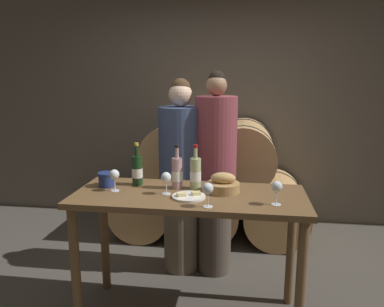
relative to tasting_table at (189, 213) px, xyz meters
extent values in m
cube|color=#60594F|center=(0.00, 2.03, 0.82)|extent=(10.00, 0.12, 3.20)
cylinder|color=tan|center=(-0.69, 1.47, -0.45)|extent=(0.65, 0.87, 0.65)
cylinder|color=#2D2D33|center=(-0.69, 1.19, -0.45)|extent=(0.66, 0.02, 0.66)
cylinder|color=#2D2D33|center=(-0.69, 1.75, -0.45)|extent=(0.66, 0.02, 0.66)
cylinder|color=tan|center=(0.00, 1.47, -0.45)|extent=(0.65, 0.87, 0.65)
cylinder|color=#2D2D33|center=(0.00, 1.19, -0.45)|extent=(0.66, 0.02, 0.66)
cylinder|color=#2D2D33|center=(0.00, 1.75, -0.45)|extent=(0.66, 0.02, 0.66)
cylinder|color=tan|center=(0.69, 1.47, -0.45)|extent=(0.65, 0.87, 0.65)
cylinder|color=#2D2D33|center=(0.69, 1.19, -0.45)|extent=(0.66, 0.02, 0.66)
cylinder|color=#2D2D33|center=(0.69, 1.75, -0.45)|extent=(0.66, 0.02, 0.66)
cylinder|color=tan|center=(-0.35, 1.47, 0.13)|extent=(0.65, 0.87, 0.65)
cylinder|color=#2D2D33|center=(-0.35, 1.19, 0.13)|extent=(0.66, 0.02, 0.66)
cylinder|color=#2D2D33|center=(-0.35, 1.75, 0.13)|extent=(0.66, 0.02, 0.66)
cylinder|color=tan|center=(0.35, 1.47, 0.13)|extent=(0.65, 0.87, 0.65)
cylinder|color=#2D2D33|center=(0.35, 1.19, 0.13)|extent=(0.66, 0.02, 0.66)
cylinder|color=#2D2D33|center=(0.35, 1.75, 0.13)|extent=(0.66, 0.02, 0.66)
cylinder|color=brown|center=(-0.72, -0.26, -0.34)|extent=(0.06, 0.06, 0.88)
cylinder|color=brown|center=(0.72, -0.26, -0.34)|extent=(0.06, 0.06, 0.88)
cylinder|color=brown|center=(-0.72, 0.26, -0.34)|extent=(0.06, 0.06, 0.88)
cylinder|color=brown|center=(0.72, 0.26, -0.34)|extent=(0.06, 0.06, 0.88)
cube|color=brown|center=(0.00, 0.00, 0.12)|extent=(1.56, 0.64, 0.04)
cylinder|color=#756651|center=(-0.17, 0.67, -0.37)|extent=(0.31, 0.31, 0.81)
cylinder|color=#3D4C75|center=(-0.17, 0.67, 0.35)|extent=(0.37, 0.37, 0.64)
sphere|color=beige|center=(-0.17, 0.67, 0.77)|extent=(0.20, 0.20, 0.20)
sphere|color=#47331E|center=(-0.17, 0.68, 0.82)|extent=(0.16, 0.16, 0.16)
cylinder|color=#4C4238|center=(0.12, 0.67, -0.35)|extent=(0.29, 0.29, 0.86)
cylinder|color=#8C3D47|center=(0.12, 0.67, 0.42)|extent=(0.35, 0.35, 0.68)
sphere|color=#997051|center=(0.12, 0.67, 0.84)|extent=(0.17, 0.17, 0.17)
sphere|color=black|center=(0.12, 0.68, 0.89)|extent=(0.14, 0.14, 0.14)
cylinder|color=#193819|center=(-0.40, 0.15, 0.25)|extent=(0.08, 0.08, 0.21)
cylinder|color=#193819|center=(-0.40, 0.15, 0.39)|extent=(0.03, 0.03, 0.08)
cylinder|color=gold|center=(-0.40, 0.15, 0.44)|extent=(0.03, 0.03, 0.02)
cylinder|color=white|center=(-0.40, 0.15, 0.23)|extent=(0.08, 0.08, 0.07)
cylinder|color=#ADBC7F|center=(0.03, 0.12, 0.25)|extent=(0.08, 0.08, 0.22)
cylinder|color=#ADBC7F|center=(0.03, 0.12, 0.40)|extent=(0.03, 0.03, 0.08)
cylinder|color=maroon|center=(0.03, 0.12, 0.45)|extent=(0.03, 0.03, 0.02)
cylinder|color=white|center=(0.03, 0.12, 0.23)|extent=(0.08, 0.08, 0.07)
cylinder|color=#BC8E93|center=(-0.10, 0.11, 0.25)|extent=(0.08, 0.08, 0.22)
cylinder|color=#BC8E93|center=(-0.10, 0.11, 0.40)|extent=(0.03, 0.03, 0.08)
cylinder|color=black|center=(-0.10, 0.11, 0.45)|extent=(0.03, 0.03, 0.02)
cylinder|color=white|center=(-0.10, 0.11, 0.23)|extent=(0.08, 0.08, 0.07)
cylinder|color=navy|center=(-0.61, 0.08, 0.19)|extent=(0.12, 0.12, 0.10)
cylinder|color=navy|center=(-0.61, 0.08, 0.24)|extent=(0.12, 0.12, 0.01)
cylinder|color=#A87F4C|center=(0.22, 0.07, 0.17)|extent=(0.23, 0.23, 0.07)
ellipsoid|color=tan|center=(0.22, 0.07, 0.24)|extent=(0.17, 0.10, 0.08)
cylinder|color=white|center=(0.01, -0.08, 0.15)|extent=(0.22, 0.22, 0.01)
cube|color=#E0CC7F|center=(0.05, -0.06, 0.17)|extent=(0.07, 0.06, 0.02)
cube|color=beige|center=(-0.04, -0.10, 0.17)|extent=(0.07, 0.06, 0.02)
cylinder|color=white|center=(-0.52, -0.01, 0.14)|extent=(0.06, 0.06, 0.00)
cylinder|color=white|center=(-0.52, -0.01, 0.19)|extent=(0.01, 0.01, 0.08)
sphere|color=white|center=(-0.52, -0.01, 0.26)|extent=(0.07, 0.07, 0.07)
cylinder|color=white|center=(-0.15, -0.03, 0.14)|extent=(0.06, 0.06, 0.00)
cylinder|color=white|center=(-0.15, -0.03, 0.19)|extent=(0.01, 0.01, 0.08)
sphere|color=white|center=(-0.15, -0.03, 0.26)|extent=(0.07, 0.07, 0.07)
cylinder|color=white|center=(0.15, -0.24, 0.14)|extent=(0.06, 0.06, 0.00)
cylinder|color=white|center=(0.15, -0.24, 0.19)|extent=(0.01, 0.01, 0.08)
sphere|color=white|center=(0.15, -0.24, 0.26)|extent=(0.07, 0.07, 0.07)
cylinder|color=white|center=(0.56, -0.14, 0.14)|extent=(0.06, 0.06, 0.00)
cylinder|color=white|center=(0.56, -0.14, 0.19)|extent=(0.01, 0.01, 0.08)
sphere|color=white|center=(0.56, -0.14, 0.26)|extent=(0.07, 0.07, 0.07)
camera|label=1|loc=(0.36, -2.38, 0.92)|focal=35.00mm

